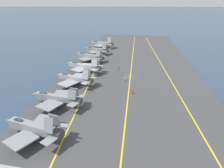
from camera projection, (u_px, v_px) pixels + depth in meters
ground_plane at (130, 77)px, 80.66m from camera, size 2000.00×2000.00×0.00m
carrier_deck at (130, 77)px, 80.58m from camera, size 205.55×55.70×0.40m
deck_stripe_foul_line at (169, 78)px, 78.77m from camera, size 184.62×12.57×0.01m
deck_stripe_centerline at (130, 76)px, 80.50m from camera, size 185.00×0.36×0.01m
deck_stripe_edge_line at (93, 74)px, 82.23m from camera, size 184.77×9.92×0.01m
parked_jet_second at (33, 127)px, 43.23m from camera, size 13.11×15.64×6.84m
parked_jet_third at (56, 98)px, 56.68m from camera, size 13.29×16.54×6.15m
parked_jet_fourth at (74, 78)px, 71.14m from camera, size 13.75×15.87×6.75m
parked_jet_fifth at (83, 66)px, 84.10m from camera, size 12.17×17.48×6.54m
parked_jet_sixth at (89, 56)px, 99.65m from camera, size 12.53×17.20×6.05m
parked_jet_seventh at (96, 50)px, 112.77m from camera, size 12.76×16.23×6.35m
parked_jet_eighth at (101, 43)px, 127.44m from camera, size 14.16×16.83×7.00m
crew_blue_vest at (119, 68)px, 86.79m from camera, size 0.36×0.44×1.79m
crew_yellow_vest at (125, 79)px, 74.87m from camera, size 0.46×0.42×1.74m
crew_red_vest at (133, 91)px, 64.84m from camera, size 0.42×0.46×1.69m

